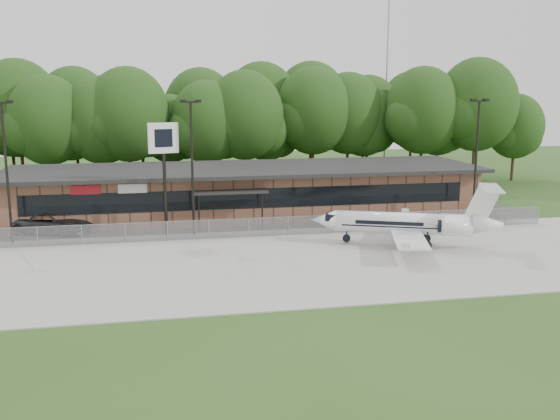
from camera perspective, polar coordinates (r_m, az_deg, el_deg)
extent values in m
plane|color=#2B491A|center=(32.89, 2.76, -8.50)|extent=(160.00, 160.00, 0.00)
cube|color=#9E9B93|center=(40.33, 0.01, -4.73)|extent=(64.00, 18.00, 0.08)
cube|color=#383835|center=(51.33, -2.49, -1.33)|extent=(50.00, 9.00, 0.06)
cube|color=brown|center=(55.33, -3.22, 1.64)|extent=(40.00, 10.00, 4.00)
cube|color=black|center=(50.38, -2.42, 1.07)|extent=(36.00, 0.08, 1.60)
cube|color=black|center=(54.53, -3.17, 3.78)|extent=(41.00, 11.50, 0.30)
cube|color=black|center=(49.44, -4.61, 1.67)|extent=(6.00, 1.60, 0.20)
cube|color=#AB1520|center=(49.90, -17.35, 1.76)|extent=(2.20, 0.06, 0.70)
cube|color=silver|center=(49.64, -13.33, 1.92)|extent=(2.20, 0.06, 0.70)
cube|color=gray|center=(46.83, -1.66, -1.62)|extent=(46.00, 0.03, 1.50)
cube|color=gray|center=(46.67, -1.66, -0.72)|extent=(46.00, 0.04, 0.04)
cylinder|color=gray|center=(83.50, 9.72, 11.88)|extent=(0.20, 0.20, 25.00)
cylinder|color=black|center=(48.10, -23.69, 2.93)|extent=(0.18, 0.18, 10.00)
cube|color=black|center=(47.74, -24.16, 8.94)|extent=(1.20, 0.12, 0.12)
cube|color=black|center=(47.62, -23.51, 9.07)|extent=(0.45, 0.30, 0.22)
cylinder|color=black|center=(47.03, -8.02, 3.59)|extent=(0.18, 0.18, 10.00)
cube|color=black|center=(46.66, -8.19, 9.75)|extent=(1.20, 0.12, 0.12)
cube|color=black|center=(46.63, -8.87, 9.81)|extent=(0.45, 0.30, 0.22)
cube|color=black|center=(46.69, -7.51, 9.85)|extent=(0.45, 0.30, 0.22)
cylinder|color=black|center=(53.46, 17.47, 4.07)|extent=(0.18, 0.18, 10.00)
cube|color=black|center=(53.14, 17.79, 9.48)|extent=(1.20, 0.12, 0.12)
cube|color=black|center=(52.88, 17.26, 9.58)|extent=(0.45, 0.30, 0.22)
cube|color=black|center=(53.41, 18.32, 9.53)|extent=(0.45, 0.30, 0.22)
cylinder|color=white|center=(44.85, 11.16, -1.28)|extent=(9.27, 4.96, 1.50)
cone|color=white|center=(45.18, 4.00, -1.01)|extent=(2.31, 2.10, 1.50)
cone|color=white|center=(45.22, 18.45, -1.36)|extent=(2.48, 2.18, 1.50)
cube|color=white|center=(41.93, 11.77, -2.76)|extent=(4.05, 6.00, 0.11)
cube|color=white|center=(47.98, 11.71, -1.02)|extent=(4.05, 6.00, 0.11)
cylinder|color=white|center=(43.83, 15.59, -1.58)|extent=(2.23, 1.57, 0.85)
cylinder|color=white|center=(46.12, 15.38, -0.96)|extent=(2.23, 1.57, 0.85)
cube|color=white|center=(44.90, 17.96, 0.36)|extent=(2.19, 1.00, 2.83)
cube|color=white|center=(44.79, 18.76, 1.81)|extent=(2.77, 4.46, 0.09)
cube|color=black|center=(45.05, 4.83, -0.72)|extent=(1.30, 1.40, 0.47)
cube|color=black|center=(45.18, 13.25, -2.93)|extent=(1.55, 2.37, 0.66)
cylinder|color=black|center=(45.29, 6.10, -2.66)|extent=(0.74, 0.74, 0.21)
imported|color=#353437|center=(51.06, -20.03, -1.10)|extent=(6.85, 5.06, 1.73)
cylinder|color=black|center=(47.38, -10.49, 2.44)|extent=(0.29, 0.29, 8.15)
cube|color=silver|center=(47.01, -10.63, 6.49)|extent=(2.25, 0.70, 2.24)
cube|color=black|center=(46.88, -10.60, 6.48)|extent=(1.31, 0.31, 1.32)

